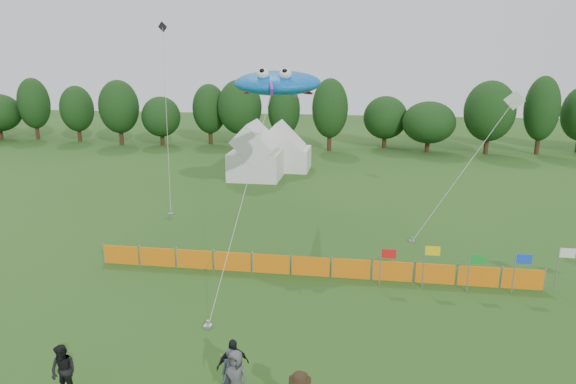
# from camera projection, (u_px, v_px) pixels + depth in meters

# --- Properties ---
(treeline) EXTENTS (104.57, 8.78, 8.36)m
(treeline) POSITION_uv_depth(u_px,v_px,m) (353.00, 113.00, 58.29)
(treeline) COLOR #382314
(treeline) RESTS_ON ground
(tent_left) EXTENTS (4.51, 4.51, 3.98)m
(tent_left) POSITION_uv_depth(u_px,v_px,m) (256.00, 156.00, 45.28)
(tent_left) COLOR silver
(tent_left) RESTS_ON ground
(tent_right) EXTENTS (4.87, 3.89, 3.44)m
(tent_right) POSITION_uv_depth(u_px,v_px,m) (284.00, 152.00, 48.75)
(tent_right) COLOR silver
(tent_right) RESTS_ON ground
(barrier_fence) EXTENTS (21.90, 0.06, 1.00)m
(barrier_fence) POSITION_uv_depth(u_px,v_px,m) (311.00, 266.00, 25.45)
(barrier_fence) COLOR orange
(barrier_fence) RESTS_ON ground
(flag_row) EXTENTS (10.73, 0.63, 2.18)m
(flag_row) POSITION_uv_depth(u_px,v_px,m) (495.00, 264.00, 23.54)
(flag_row) COLOR gray
(flag_row) RESTS_ON ground
(spectator_a) EXTENTS (0.66, 0.49, 1.64)m
(spectator_a) POSITION_uv_depth(u_px,v_px,m) (231.00, 373.00, 16.39)
(spectator_a) COLOR #303D51
(spectator_a) RESTS_ON ground
(spectator_b) EXTENTS (0.97, 0.82, 1.79)m
(spectator_b) POSITION_uv_depth(u_px,v_px,m) (63.00, 371.00, 16.36)
(spectator_b) COLOR black
(spectator_b) RESTS_ON ground
(spectator_d) EXTENTS (1.16, 0.98, 1.86)m
(spectator_d) POSITION_uv_depth(u_px,v_px,m) (233.00, 365.00, 16.61)
(spectator_d) COLOR black
(spectator_d) RESTS_ON ground
(spectator_e) EXTENTS (0.99, 0.78, 1.78)m
(spectator_e) POSITION_uv_depth(u_px,v_px,m) (236.00, 377.00, 16.10)
(spectator_e) COLOR #45464A
(spectator_e) RESTS_ON ground
(stingray_kite) EXTENTS (5.39, 20.06, 9.98)m
(stingray_kite) POSITION_uv_depth(u_px,v_px,m) (279.00, 83.00, 31.00)
(stingray_kite) COLOR blue
(stingray_kite) RESTS_ON ground
(small_kite_white) EXTENTS (6.80, 4.73, 8.58)m
(small_kite_white) POSITION_uv_depth(u_px,v_px,m) (487.00, 138.00, 31.09)
(small_kite_white) COLOR white
(small_kite_white) RESTS_ON ground
(small_kite_dark) EXTENTS (4.02, 9.44, 13.25)m
(small_kite_dark) POSITION_uv_depth(u_px,v_px,m) (166.00, 99.00, 38.78)
(small_kite_dark) COLOR black
(small_kite_dark) RESTS_ON ground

